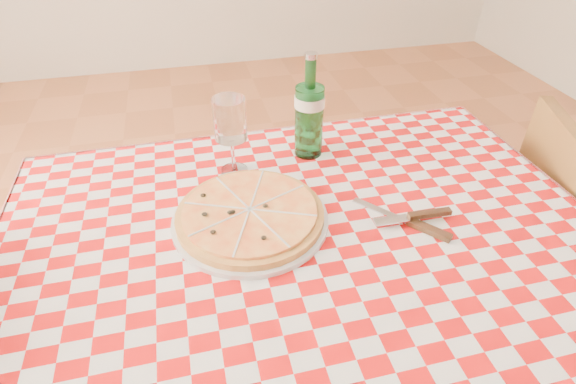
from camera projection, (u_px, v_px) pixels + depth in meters
name	position (u px, v px, depth m)	size (l,w,h in m)	color
dining_table	(303.00, 261.00, 1.03)	(1.20, 0.80, 0.75)	brown
tablecloth	(303.00, 230.00, 0.97)	(1.30, 0.90, 0.01)	#A00A09
chair_near	(560.00, 237.00, 1.35)	(0.49, 0.49, 0.85)	brown
pizza_plate	(250.00, 214.00, 0.98)	(0.34, 0.34, 0.04)	gold
water_bottle	(309.00, 106.00, 1.14)	(0.08, 0.08, 0.28)	#196529
wine_glass	(231.00, 137.00, 1.09)	(0.08, 0.08, 0.20)	white
cutlery	(408.00, 218.00, 0.98)	(0.25, 0.21, 0.03)	silver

